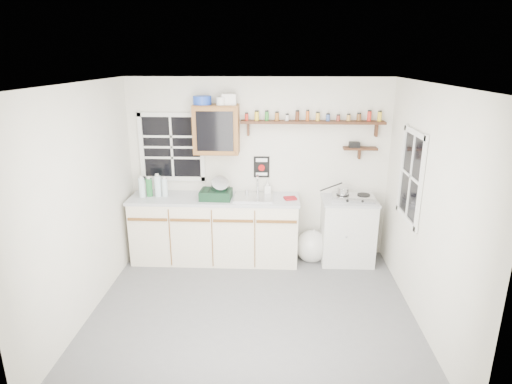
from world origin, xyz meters
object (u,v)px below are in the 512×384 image
(right_cabinet, at_px, (347,230))
(upper_cabinet, at_px, (216,129))
(dish_rack, at_px, (217,192))
(hotplate, at_px, (353,197))
(spice_shelf, at_px, (313,121))
(main_cabinet, at_px, (215,228))

(right_cabinet, bearing_deg, upper_cabinet, 176.24)
(right_cabinet, relative_size, dish_rack, 2.13)
(right_cabinet, relative_size, hotplate, 1.57)
(upper_cabinet, height_order, hotplate, upper_cabinet)
(upper_cabinet, xyz_separation_m, spice_shelf, (1.28, 0.07, 0.11))
(main_cabinet, height_order, upper_cabinet, upper_cabinet)
(upper_cabinet, bearing_deg, right_cabinet, -3.76)
(upper_cabinet, distance_m, hotplate, 2.04)
(upper_cabinet, relative_size, spice_shelf, 0.34)
(main_cabinet, relative_size, dish_rack, 5.42)
(right_cabinet, bearing_deg, spice_shelf, 160.13)
(upper_cabinet, height_order, spice_shelf, upper_cabinet)
(right_cabinet, height_order, spice_shelf, spice_shelf)
(dish_rack, bearing_deg, spice_shelf, 14.41)
(main_cabinet, xyz_separation_m, dish_rack, (0.05, -0.06, 0.56))
(upper_cabinet, bearing_deg, dish_rack, -85.86)
(spice_shelf, distance_m, hotplate, 1.15)
(hotplate, bearing_deg, dish_rack, -173.07)
(main_cabinet, relative_size, hotplate, 3.99)
(right_cabinet, height_order, dish_rack, dish_rack)
(main_cabinet, height_order, hotplate, hotplate)
(main_cabinet, distance_m, spice_shelf, 1.99)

